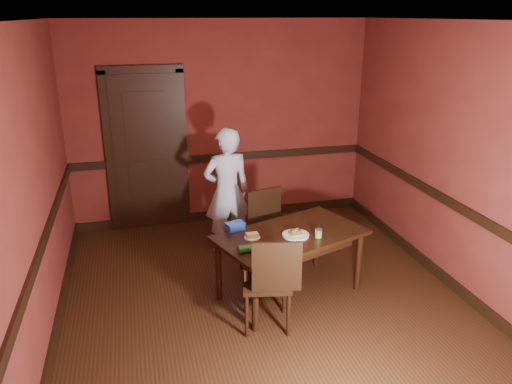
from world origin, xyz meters
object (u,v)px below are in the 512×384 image
dining_table (290,264)px  sandwich_plate (296,234)px  sauce_jar (318,233)px  cheese_saucer (252,236)px  food_tub (235,226)px  chair_near (266,280)px  chair_far (264,234)px  person (227,192)px

dining_table → sandwich_plate: 0.37m
dining_table → sauce_jar: (0.23, -0.15, 0.39)m
sandwich_plate → cheese_saucer: size_ratio=1.69×
cheese_saucer → food_tub: (-0.12, 0.23, 0.02)m
dining_table → chair_near: (-0.38, -0.46, 0.12)m
chair_far → food_tub: chair_far is taller
dining_table → food_tub: (-0.52, 0.22, 0.38)m
chair_near → sandwich_plate: size_ratio=3.50×
dining_table → sandwich_plate: bearing=-83.8°
chair_far → person: (-0.28, 0.63, 0.31)m
food_tub → cheese_saucer: bearing=-78.4°
chair_far → person: bearing=98.1°
dining_table → cheese_saucer: size_ratio=9.29×
dining_table → sauce_jar: bearing=-52.7°
person → food_tub: size_ratio=7.28×
chair_far → food_tub: bearing=-158.7°
person → cheese_saucer: (0.02, -1.15, -0.06)m
chair_far → food_tub: size_ratio=4.37×
cheese_saucer → dining_table: bearing=1.1°
chair_near → sauce_jar: bearing=-141.9°
sandwich_plate → food_tub: size_ratio=1.26×
person → cheese_saucer: size_ratio=9.78×
chair_near → food_tub: 0.75m
person → sauce_jar: (0.66, -1.29, -0.04)m
dining_table → person: bearing=90.4°
sauce_jar → cheese_saucer: 0.65m
sandwich_plate → cheese_saucer: bearing=172.4°
person → cheese_saucer: bearing=85.8°
person → sauce_jar: size_ratio=17.87×
person → food_tub: 0.92m
sandwich_plate → cheese_saucer: 0.43m
cheese_saucer → food_tub: bearing=117.8°
chair_far → sandwich_plate: size_ratio=3.47×
dining_table → food_tub: bearing=136.8°
sandwich_plate → sauce_jar: (0.20, -0.09, 0.02)m
dining_table → chair_near: bearing=-149.2°
sandwich_plate → cheese_saucer: (-0.43, 0.06, 0.00)m
person → food_tub: bearing=78.5°
person → sandwich_plate: (0.45, -1.20, -0.06)m
dining_table → chair_far: 0.55m
person → sandwich_plate: 1.29m
chair_near → person: 1.63m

